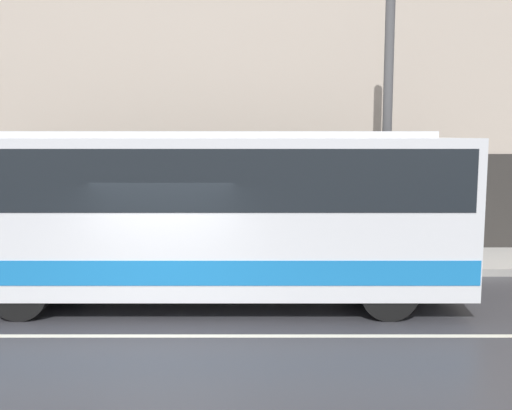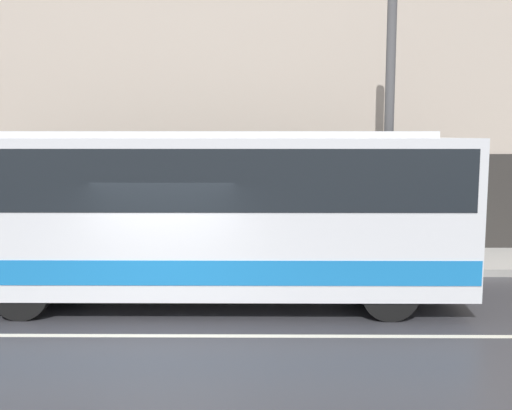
{
  "view_description": "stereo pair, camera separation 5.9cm",
  "coord_description": "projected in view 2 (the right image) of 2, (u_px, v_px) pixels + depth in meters",
  "views": [
    {
      "loc": [
        1.64,
        -9.12,
        3.32
      ],
      "look_at": [
        1.62,
        1.99,
        1.95
      ],
      "focal_mm": 40.0,
      "sensor_mm": 36.0,
      "label": 1
    },
    {
      "loc": [
        1.7,
        -9.12,
        3.32
      ],
      "look_at": [
        1.62,
        1.99,
        1.95
      ],
      "focal_mm": 40.0,
      "sensor_mm": 36.0,
      "label": 2
    }
  ],
  "objects": [
    {
      "name": "utility_pole_near",
      "position": [
        389.0,
        128.0,
        13.51
      ],
      "size": [
        0.22,
        0.22,
        6.63
      ],
      "color": "#4C4C4F",
      "rests_on": "sidewalk"
    },
    {
      "name": "building_facade",
      "position": [
        198.0,
        32.0,
        15.49
      ],
      "size": [
        60.0,
        0.35,
        12.61
      ],
      "color": "#B7A899",
      "rests_on": "ground_plane"
    },
    {
      "name": "sidewalk",
      "position": [
        194.0,
        260.0,
        14.75
      ],
      "size": [
        60.0,
        2.67,
        0.18
      ],
      "color": "#A09E99",
      "rests_on": "ground_plane"
    },
    {
      "name": "transit_bus",
      "position": [
        190.0,
        207.0,
        11.21
      ],
      "size": [
        10.65,
        2.61,
        3.38
      ],
      "color": "silver",
      "rests_on": "ground_plane"
    },
    {
      "name": "lane_stripe",
      "position": [
        158.0,
        336.0,
        9.47
      ],
      "size": [
        54.0,
        0.14,
        0.01
      ],
      "color": "beige",
      "rests_on": "ground_plane"
    },
    {
      "name": "ground_plane",
      "position": [
        158.0,
        336.0,
        9.47
      ],
      "size": [
        60.0,
        60.0,
        0.0
      ],
      "primitive_type": "plane",
      "color": "#333338"
    }
  ]
}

